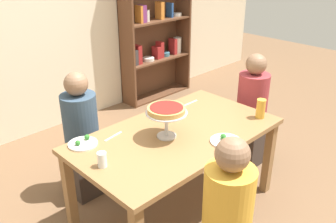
{
  "coord_description": "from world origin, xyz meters",
  "views": [
    {
      "loc": [
        -1.81,
        -1.74,
        2.11
      ],
      "look_at": [
        0.0,
        0.1,
        0.89
      ],
      "focal_mm": 38.89,
      "sensor_mm": 36.0,
      "label": 1
    }
  ],
  "objects_px": {
    "diner_head_east": "(251,117)",
    "cutlery_fork_near": "(160,113)",
    "diner_far_left": "(83,143)",
    "cutlery_fork_far": "(191,103)",
    "salad_plate_near_diner": "(83,143)",
    "beer_glass_amber_tall": "(261,109)",
    "cutlery_knife_near": "(113,136)",
    "bookshelf": "(154,18)",
    "deep_dish_pizza_stand": "(166,112)",
    "water_glass_clear_near": "(102,160)",
    "dining_table": "(177,142)",
    "salad_plate_far_diner": "(226,141)"
  },
  "relations": [
    {
      "from": "beer_glass_amber_tall",
      "to": "water_glass_clear_near",
      "type": "bearing_deg",
      "value": 166.79
    },
    {
      "from": "diner_head_east",
      "to": "dining_table",
      "type": "bearing_deg",
      "value": 1.21
    },
    {
      "from": "bookshelf",
      "to": "salad_plate_near_diner",
      "type": "bearing_deg",
      "value": -143.57
    },
    {
      "from": "dining_table",
      "to": "deep_dish_pizza_stand",
      "type": "xyz_separation_m",
      "value": [
        -0.1,
        0.01,
        0.29
      ]
    },
    {
      "from": "bookshelf",
      "to": "diner_far_left",
      "type": "distance_m",
      "value": 2.46
    },
    {
      "from": "beer_glass_amber_tall",
      "to": "cutlery_knife_near",
      "type": "bearing_deg",
      "value": 151.06
    },
    {
      "from": "salad_plate_near_diner",
      "to": "cutlery_fork_far",
      "type": "height_order",
      "value": "salad_plate_near_diner"
    },
    {
      "from": "deep_dish_pizza_stand",
      "to": "cutlery_fork_near",
      "type": "bearing_deg",
      "value": 52.83
    },
    {
      "from": "water_glass_clear_near",
      "to": "cutlery_knife_near",
      "type": "xyz_separation_m",
      "value": [
        0.3,
        0.28,
        -0.05
      ]
    },
    {
      "from": "water_glass_clear_near",
      "to": "cutlery_fork_far",
      "type": "xyz_separation_m",
      "value": [
        1.19,
        0.29,
        -0.05
      ]
    },
    {
      "from": "dining_table",
      "to": "salad_plate_near_diner",
      "type": "distance_m",
      "value": 0.73
    },
    {
      "from": "deep_dish_pizza_stand",
      "to": "beer_glass_amber_tall",
      "type": "bearing_deg",
      "value": -21.75
    },
    {
      "from": "cutlery_fork_far",
      "to": "water_glass_clear_near",
      "type": "bearing_deg",
      "value": 13.43
    },
    {
      "from": "cutlery_fork_near",
      "to": "diner_head_east",
      "type": "bearing_deg",
      "value": 177.48
    },
    {
      "from": "diner_far_left",
      "to": "salad_plate_far_diner",
      "type": "height_order",
      "value": "diner_far_left"
    },
    {
      "from": "salad_plate_near_diner",
      "to": "water_glass_clear_near",
      "type": "relative_size",
      "value": 2.07
    },
    {
      "from": "diner_head_east",
      "to": "cutlery_fork_near",
      "type": "distance_m",
      "value": 1.03
    },
    {
      "from": "bookshelf",
      "to": "cutlery_fork_near",
      "type": "bearing_deg",
      "value": -131.3
    },
    {
      "from": "salad_plate_near_diner",
      "to": "cutlery_fork_near",
      "type": "distance_m",
      "value": 0.79
    },
    {
      "from": "salad_plate_near_diner",
      "to": "cutlery_fork_near",
      "type": "xyz_separation_m",
      "value": [
        0.79,
        -0.0,
        -0.01
      ]
    },
    {
      "from": "deep_dish_pizza_stand",
      "to": "water_glass_clear_near",
      "type": "xyz_separation_m",
      "value": [
        -0.59,
        0.01,
        -0.15
      ]
    },
    {
      "from": "bookshelf",
      "to": "water_glass_clear_near",
      "type": "xyz_separation_m",
      "value": [
        -2.31,
        -2.0,
        -0.35
      ]
    },
    {
      "from": "cutlery_fork_near",
      "to": "cutlery_knife_near",
      "type": "height_order",
      "value": "same"
    },
    {
      "from": "beer_glass_amber_tall",
      "to": "diner_head_east",
      "type": "bearing_deg",
      "value": 39.71
    },
    {
      "from": "bookshelf",
      "to": "diner_head_east",
      "type": "relative_size",
      "value": 1.92
    },
    {
      "from": "diner_far_left",
      "to": "cutlery_fork_far",
      "type": "relative_size",
      "value": 6.39
    },
    {
      "from": "water_glass_clear_near",
      "to": "salad_plate_far_diner",
      "type": "bearing_deg",
      "value": -24.15
    },
    {
      "from": "diner_far_left",
      "to": "beer_glass_amber_tall",
      "type": "xyz_separation_m",
      "value": [
        1.1,
        -1.07,
        0.33
      ]
    },
    {
      "from": "beer_glass_amber_tall",
      "to": "bookshelf",
      "type": "bearing_deg",
      "value": 68.43
    },
    {
      "from": "salad_plate_far_diner",
      "to": "cutlery_knife_near",
      "type": "xyz_separation_m",
      "value": [
        -0.55,
        0.66,
        -0.01
      ]
    },
    {
      "from": "deep_dish_pizza_stand",
      "to": "salad_plate_far_diner",
      "type": "height_order",
      "value": "deep_dish_pizza_stand"
    },
    {
      "from": "water_glass_clear_near",
      "to": "dining_table",
      "type": "bearing_deg",
      "value": -1.63
    },
    {
      "from": "deep_dish_pizza_stand",
      "to": "cutlery_fork_near",
      "type": "xyz_separation_m",
      "value": [
        0.26,
        0.34,
        -0.2
      ]
    },
    {
      "from": "diner_far_left",
      "to": "salad_plate_near_diner",
      "type": "xyz_separation_m",
      "value": [
        -0.23,
        -0.41,
        0.26
      ]
    },
    {
      "from": "diner_far_left",
      "to": "cutlery_fork_near",
      "type": "xyz_separation_m",
      "value": [
        0.56,
        -0.41,
        0.25
      ]
    },
    {
      "from": "salad_plate_near_diner",
      "to": "cutlery_fork_near",
      "type": "bearing_deg",
      "value": -0.27
    },
    {
      "from": "diner_head_east",
      "to": "cutlery_fork_near",
      "type": "relative_size",
      "value": 6.39
    },
    {
      "from": "bookshelf",
      "to": "diner_head_east",
      "type": "xyz_separation_m",
      "value": [
        -0.52,
        -1.99,
        -0.65
      ]
    },
    {
      "from": "diner_far_left",
      "to": "salad_plate_near_diner",
      "type": "bearing_deg",
      "value": -29.29
    },
    {
      "from": "dining_table",
      "to": "diner_far_left",
      "type": "xyz_separation_m",
      "value": [
        -0.4,
        0.76,
        -0.16
      ]
    },
    {
      "from": "diner_head_east",
      "to": "water_glass_clear_near",
      "type": "bearing_deg",
      "value": 0.11
    },
    {
      "from": "bookshelf",
      "to": "beer_glass_amber_tall",
      "type": "xyz_separation_m",
      "value": [
        -0.92,
        -2.32,
        -0.32
      ]
    },
    {
      "from": "diner_head_east",
      "to": "deep_dish_pizza_stand",
      "type": "bearing_deg",
      "value": 0.5
    },
    {
      "from": "diner_far_left",
      "to": "cutlery_fork_far",
      "type": "xyz_separation_m",
      "value": [
        0.9,
        -0.45,
        0.25
      ]
    },
    {
      "from": "salad_plate_near_diner",
      "to": "cutlery_knife_near",
      "type": "distance_m",
      "value": 0.24
    },
    {
      "from": "dining_table",
      "to": "bookshelf",
      "type": "xyz_separation_m",
      "value": [
        1.62,
        2.02,
        0.49
      ]
    },
    {
      "from": "deep_dish_pizza_stand",
      "to": "beer_glass_amber_tall",
      "type": "height_order",
      "value": "deep_dish_pizza_stand"
    },
    {
      "from": "diner_far_left",
      "to": "deep_dish_pizza_stand",
      "type": "xyz_separation_m",
      "value": [
        0.3,
        -0.75,
        0.46
      ]
    },
    {
      "from": "cutlery_fork_near",
      "to": "dining_table",
      "type": "bearing_deg",
      "value": 83.02
    },
    {
      "from": "dining_table",
      "to": "salad_plate_far_diner",
      "type": "xyz_separation_m",
      "value": [
        0.15,
        -0.36,
        0.1
      ]
    }
  ]
}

